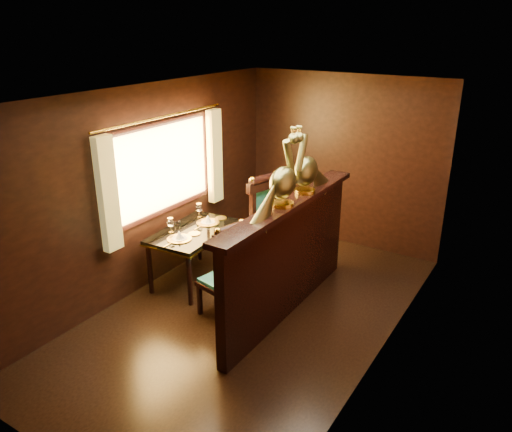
{
  "coord_description": "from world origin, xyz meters",
  "views": [
    {
      "loc": [
        2.7,
        -4.14,
        3.16
      ],
      "look_at": [
        -0.12,
        0.32,
        1.09
      ],
      "focal_mm": 35.0,
      "sensor_mm": 36.0,
      "label": 1
    }
  ],
  "objects_px": {
    "chair_left": "(227,269)",
    "chair_right": "(260,222)",
    "peacock_left": "(283,169)",
    "peacock_right": "(306,158)",
    "dining_table": "(193,235)"
  },
  "relations": [
    {
      "from": "peacock_right",
      "to": "peacock_left",
      "type": "bearing_deg",
      "value": -90.0
    },
    {
      "from": "dining_table",
      "to": "peacock_right",
      "type": "xyz_separation_m",
      "value": [
        1.38,
        0.33,
        1.11
      ]
    },
    {
      "from": "dining_table",
      "to": "chair_left",
      "type": "height_order",
      "value": "chair_left"
    },
    {
      "from": "chair_left",
      "to": "peacock_right",
      "type": "bearing_deg",
      "value": 70.96
    },
    {
      "from": "dining_table",
      "to": "chair_right",
      "type": "height_order",
      "value": "chair_right"
    },
    {
      "from": "chair_right",
      "to": "peacock_left",
      "type": "bearing_deg",
      "value": -32.0
    },
    {
      "from": "dining_table",
      "to": "peacock_left",
      "type": "bearing_deg",
      "value": -11.77
    },
    {
      "from": "peacock_left",
      "to": "peacock_right",
      "type": "height_order",
      "value": "peacock_left"
    },
    {
      "from": "peacock_left",
      "to": "peacock_right",
      "type": "distance_m",
      "value": 0.51
    },
    {
      "from": "dining_table",
      "to": "chair_right",
      "type": "relative_size",
      "value": 0.9
    },
    {
      "from": "chair_right",
      "to": "dining_table",
      "type": "bearing_deg",
      "value": -118.9
    },
    {
      "from": "chair_left",
      "to": "chair_right",
      "type": "bearing_deg",
      "value": 116.07
    },
    {
      "from": "dining_table",
      "to": "peacock_right",
      "type": "distance_m",
      "value": 1.81
    },
    {
      "from": "chair_left",
      "to": "chair_right",
      "type": "height_order",
      "value": "chair_right"
    },
    {
      "from": "peacock_left",
      "to": "peacock_right",
      "type": "relative_size",
      "value": 1.01
    }
  ]
}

